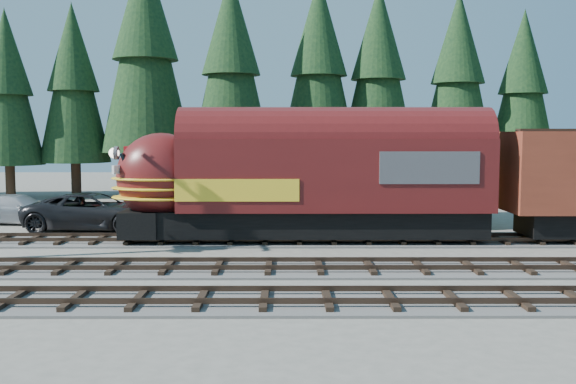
{
  "coord_description": "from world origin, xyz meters",
  "views": [
    {
      "loc": [
        -3.57,
        -24.5,
        4.77
      ],
      "look_at": [
        -3.5,
        4.0,
        2.28
      ],
      "focal_mm": 40.0,
      "sensor_mm": 36.0,
      "label": 1
    }
  ],
  "objects_px": {
    "caboose": "(201,171)",
    "pickup_truck_b": "(18,209)",
    "depot": "(352,169)",
    "pickup_truck_a": "(94,212)",
    "locomotive": "(295,183)"
  },
  "relations": [
    {
      "from": "locomotive",
      "to": "caboose",
      "type": "relative_size",
      "value": 1.78
    },
    {
      "from": "caboose",
      "to": "pickup_truck_b",
      "type": "relative_size",
      "value": 1.73
    },
    {
      "from": "locomotive",
      "to": "pickup_truck_a",
      "type": "xyz_separation_m",
      "value": [
        -10.1,
        3.76,
        -1.71
      ]
    },
    {
      "from": "caboose",
      "to": "pickup_truck_a",
      "type": "xyz_separation_m",
      "value": [
        -4.08,
        -10.24,
        -1.5
      ]
    },
    {
      "from": "caboose",
      "to": "pickup_truck_a",
      "type": "height_order",
      "value": "caboose"
    },
    {
      "from": "pickup_truck_b",
      "to": "locomotive",
      "type": "bearing_deg",
      "value": -106.47
    },
    {
      "from": "pickup_truck_a",
      "to": "caboose",
      "type": "bearing_deg",
      "value": -18.73
    },
    {
      "from": "depot",
      "to": "caboose",
      "type": "height_order",
      "value": "depot"
    },
    {
      "from": "pickup_truck_a",
      "to": "pickup_truck_b",
      "type": "distance_m",
      "value": 5.48
    },
    {
      "from": "pickup_truck_b",
      "to": "depot",
      "type": "bearing_deg",
      "value": -83.08
    },
    {
      "from": "pickup_truck_a",
      "to": "pickup_truck_b",
      "type": "xyz_separation_m",
      "value": [
        -4.91,
        2.44,
        -0.16
      ]
    },
    {
      "from": "locomotive",
      "to": "caboose",
      "type": "height_order",
      "value": "caboose"
    },
    {
      "from": "caboose",
      "to": "pickup_truck_b",
      "type": "bearing_deg",
      "value": -139.03
    },
    {
      "from": "caboose",
      "to": "pickup_truck_b",
      "type": "xyz_separation_m",
      "value": [
        -8.98,
        -7.8,
        -1.66
      ]
    },
    {
      "from": "caboose",
      "to": "locomotive",
      "type": "bearing_deg",
      "value": -66.72
    }
  ]
}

